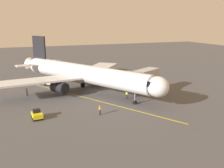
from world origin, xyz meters
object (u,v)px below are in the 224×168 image
ground_crew_marshaller (100,110)px  tug_starboard_side (37,115)px  tug_portside (49,82)px  safety_cone_wing_port (151,99)px  belt_loader_near_nose (96,70)px  jet_bridge (140,78)px  ground_crew_loader (27,92)px  airplane (82,74)px  safety_cone_nose_left (151,94)px  ground_crew_wing_walker (127,94)px  safety_cone_nose_right (173,85)px

ground_crew_marshaller → tug_starboard_side: size_ratio=0.71×
tug_portside → ground_crew_marshaller: bearing=101.3°
safety_cone_wing_port → ground_crew_marshaller: bearing=19.3°
belt_loader_near_nose → safety_cone_wing_port: belt_loader_near_nose is taller
tug_portside → tug_starboard_side: same height
jet_bridge → ground_crew_loader: 23.53m
ground_crew_loader → tug_starboard_side: 14.22m
airplane → belt_loader_near_nose: airplane is taller
tug_portside → jet_bridge: bearing=135.3°
airplane → safety_cone_nose_left: size_ratio=67.03×
ground_crew_loader → ground_crew_wing_walker: bearing=152.5°
airplane → ground_crew_loader: airplane is taller
ground_crew_marshaller → tug_starboard_side: ground_crew_marshaller is taller
ground_crew_loader → tug_portside: size_ratio=0.62×
ground_crew_marshaller → ground_crew_wing_walker: size_ratio=1.00×
tug_portside → safety_cone_nose_right: bearing=156.0°
ground_crew_loader → safety_cone_nose_left: bearing=159.5°
airplane → ground_crew_wing_walker: airplane is taller
safety_cone_nose_left → safety_cone_nose_right: same height
ground_crew_marshaller → safety_cone_nose_left: (-13.70, -7.18, -0.61)m
ground_crew_loader → safety_cone_wing_port: bearing=151.6°
safety_cone_nose_left → safety_cone_nose_right: (-8.63, -4.53, 0.00)m
jet_bridge → ground_crew_wing_walker: jet_bridge is taller
jet_bridge → belt_loader_near_nose: size_ratio=2.56×
jet_bridge → safety_cone_nose_right: size_ratio=19.77×
safety_cone_nose_left → ground_crew_loader: bearing=-20.5°
safety_cone_nose_left → safety_cone_wing_port: bearing=59.1°
jet_bridge → ground_crew_marshaller: (11.38, 7.82, -2.88)m
ground_crew_wing_walker → ground_crew_loader: size_ratio=1.00×
safety_cone_nose_right → ground_crew_wing_walker: bearing=19.2°
ground_crew_wing_walker → ground_crew_loader: 20.65m
airplane → safety_cone_wing_port: size_ratio=67.03×
ground_crew_marshaller → safety_cone_nose_left: size_ratio=3.11×
safety_cone_nose_right → airplane: bearing=-9.1°
ground_crew_marshaller → safety_cone_wing_port: ground_crew_marshaller is taller
safety_cone_nose_right → safety_cone_wing_port: same height
ground_crew_loader → belt_loader_near_nose: size_ratio=0.40×
jet_bridge → ground_crew_loader: (21.79, -8.39, -2.88)m
ground_crew_wing_walker → safety_cone_nose_right: bearing=-160.8°
ground_crew_marshaller → belt_loader_near_nose: bearing=-107.2°
ground_crew_marshaller → ground_crew_wing_walker: 10.34m
ground_crew_wing_walker → tug_starboard_side: ground_crew_wing_walker is taller
belt_loader_near_nose → safety_cone_nose_left: 27.97m
tug_portside → belt_loader_near_nose: bearing=-144.3°
airplane → tug_starboard_side: airplane is taller
jet_bridge → tug_portside: 22.91m
airplane → jet_bridge: size_ratio=3.39×
belt_loader_near_nose → ground_crew_loader: bearing=41.5°
ground_crew_marshaller → safety_cone_nose_right: 25.22m
tug_starboard_side → safety_cone_wing_port: tug_starboard_side is taller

